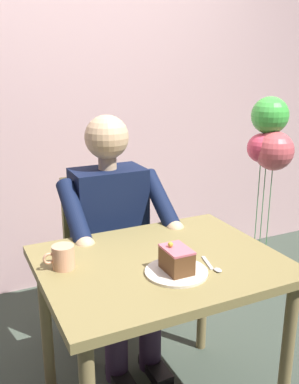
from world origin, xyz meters
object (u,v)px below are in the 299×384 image
coffee_cup (63,257)px  dessert_spoon (213,267)px  chair (104,251)px  balloon_display (269,150)px  cake_slice (176,259)px  dining_table (160,282)px  seated_person (115,235)px

coffee_cup → dessert_spoon: bearing=154.7°
chair → coffee_cup: size_ratio=7.55×
balloon_display → dessert_spoon: bearing=41.0°
cake_slice → balloon_display: balloon_display is taller
cake_slice → coffee_cup: bearing=-31.4°
dining_table → coffee_cup: coffee_cup is taller
cake_slice → balloon_display: (-1.12, -0.82, 0.16)m
dessert_spoon → balloon_display: (-0.97, -0.84, 0.21)m
seated_person → balloon_display: 1.17m
dining_table → seated_person: bearing=-90.0°
coffee_cup → cake_slice: bearing=148.6°
cake_slice → coffee_cup: 0.42m
seated_person → balloon_display: balloon_display is taller
dining_table → chair: chair is taller
seated_person → dessert_spoon: size_ratio=8.70×
cake_slice → coffee_cup: cake_slice is taller
chair → dessert_spoon: 0.87m
dining_table → balloon_display: (-1.11, -0.70, 0.32)m
coffee_cup → balloon_display: (-1.48, -0.60, 0.17)m
dessert_spoon → dining_table: bearing=-45.3°
seated_person → cake_slice: bearing=89.7°
chair → dining_table: bearing=90.0°
coffee_cup → seated_person: bearing=-131.3°
seated_person → balloon_display: bearing=-170.4°
coffee_cup → dessert_spoon: size_ratio=0.83×
cake_slice → dining_table: bearing=-91.5°
seated_person → cake_slice: size_ratio=9.74×
chair → cake_slice: size_ratio=7.03×
dining_table → seated_person: size_ratio=0.75×
balloon_display → coffee_cup: bearing=22.2°
cake_slice → balloon_display: size_ratio=0.10×
chair → dessert_spoon: (-0.15, 0.83, 0.25)m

